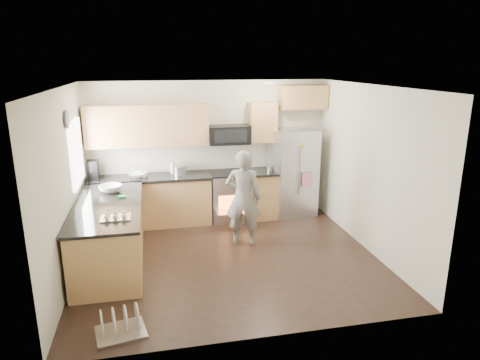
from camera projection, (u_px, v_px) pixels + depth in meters
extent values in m
plane|color=black|center=(229.00, 258.00, 6.60)|extent=(4.50, 4.50, 0.00)
cube|color=beige|center=(209.00, 150.00, 8.13)|extent=(4.50, 0.04, 2.60)
cube|color=beige|center=(264.00, 228.00, 4.36)|extent=(4.50, 0.04, 2.60)
cube|color=beige|center=(65.00, 186.00, 5.80)|extent=(0.04, 4.00, 2.60)
cube|color=beige|center=(369.00, 169.00, 6.69)|extent=(0.04, 4.00, 2.60)
cube|color=white|center=(227.00, 86.00, 5.90)|extent=(4.50, 4.00, 0.04)
cube|color=white|center=(76.00, 153.00, 6.68)|extent=(0.04, 1.00, 1.00)
cylinder|color=#FCEDC9|center=(269.00, 83.00, 7.12)|extent=(0.14, 0.14, 0.02)
cylinder|color=#474754|center=(67.00, 119.00, 6.00)|extent=(0.03, 0.26, 0.26)
cube|color=#AE7D45|center=(152.00, 202.00, 7.86)|extent=(2.15, 0.60, 0.87)
cube|color=black|center=(150.00, 178.00, 7.72)|extent=(2.19, 0.64, 0.04)
cube|color=#AE7D45|center=(263.00, 195.00, 8.28)|extent=(0.50, 0.60, 0.87)
cube|color=black|center=(264.00, 172.00, 8.14)|extent=(0.54, 0.64, 0.04)
cube|color=#AE7D45|center=(148.00, 125.00, 7.61)|extent=(2.16, 0.33, 0.74)
cube|color=#AE7D45|center=(263.00, 122.00, 8.03)|extent=(0.50, 0.33, 0.74)
cube|color=#AE7D45|center=(303.00, 97.00, 8.07)|extent=(0.90, 0.33, 0.44)
imported|color=white|center=(138.00, 175.00, 7.68)|extent=(0.31, 0.31, 0.08)
imported|color=white|center=(172.00, 166.00, 7.89)|extent=(0.11, 0.11, 0.28)
imported|color=white|center=(144.00, 175.00, 7.65)|extent=(0.12, 0.12, 0.10)
cylinder|color=#B7B7BC|center=(179.00, 170.00, 7.83)|extent=(0.24, 0.24, 0.17)
cube|color=black|center=(93.00, 170.00, 7.47)|extent=(0.18, 0.22, 0.34)
cylinder|color=#B7B7BC|center=(270.00, 168.00, 8.13)|extent=(0.11, 0.11, 0.09)
cube|color=#AE7D45|center=(110.00, 235.00, 6.37)|extent=(0.90, 2.30, 0.87)
cube|color=black|center=(108.00, 205.00, 6.24)|extent=(0.96, 2.36, 0.04)
imported|color=silver|center=(110.00, 189.00, 6.79)|extent=(0.36, 0.36, 0.11)
cube|color=green|center=(122.00, 197.00, 6.51)|extent=(0.10, 0.07, 0.03)
cube|color=#B7B7BC|center=(116.00, 216.00, 5.66)|extent=(0.39, 0.29, 0.08)
cube|color=#B7B7BC|center=(231.00, 197.00, 8.13)|extent=(0.76, 0.62, 0.90)
cube|color=black|center=(230.00, 173.00, 8.00)|extent=(0.76, 0.60, 0.03)
cube|color=orange|center=(234.00, 204.00, 7.84)|extent=(0.56, 0.02, 0.34)
cube|color=#B7B7BC|center=(236.00, 212.00, 7.71)|extent=(0.70, 0.34, 0.03)
cube|color=silver|center=(236.00, 220.00, 7.70)|extent=(0.24, 0.03, 0.28)
cube|color=black|center=(229.00, 135.00, 7.93)|extent=(0.76, 0.40, 0.34)
cube|color=#B7B7BC|center=(292.00, 173.00, 8.28)|extent=(0.93, 0.78, 1.69)
cylinder|color=#B7B7BC|center=(297.00, 171.00, 7.94)|extent=(0.02, 0.02, 0.92)
cylinder|color=#B7B7BC|center=(300.00, 171.00, 7.95)|extent=(0.02, 0.02, 0.92)
cube|color=#FF93C8|center=(307.00, 180.00, 8.03)|extent=(0.22, 0.04, 0.28)
cube|color=#8BB0DF|center=(290.00, 157.00, 7.84)|extent=(0.16, 0.03, 0.20)
imported|color=gray|center=(243.00, 198.00, 6.93)|extent=(0.66, 0.53, 1.58)
cube|color=#B7B7BC|center=(121.00, 332.00, 4.78)|extent=(0.60, 0.52, 0.03)
cylinder|color=white|center=(102.00, 323.00, 4.66)|extent=(0.07, 0.30, 0.30)
cylinder|color=white|center=(114.00, 321.00, 4.71)|extent=(0.07, 0.30, 0.30)
cylinder|color=white|center=(126.00, 318.00, 4.76)|extent=(0.07, 0.30, 0.30)
cylinder|color=white|center=(137.00, 315.00, 4.80)|extent=(0.07, 0.30, 0.30)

